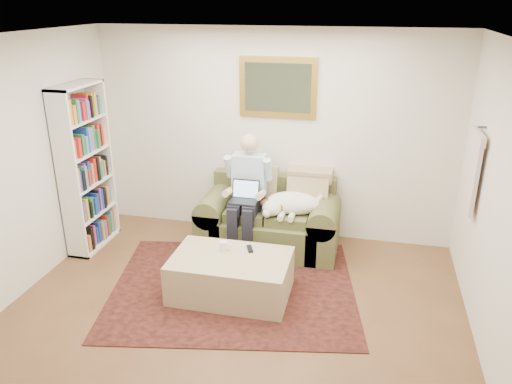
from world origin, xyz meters
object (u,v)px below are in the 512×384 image
at_px(seated_man, 246,196).
at_px(laptop, 245,195).
at_px(ottoman, 231,276).
at_px(sofa, 269,225).
at_px(coffee_mug, 224,246).
at_px(bookshelf, 85,169).
at_px(sleeping_dog, 293,203).

bearing_deg(seated_man, laptop, -90.00).
relative_size(laptop, ottoman, 0.27).
height_order(seated_man, ottoman, seated_man).
height_order(sofa, coffee_mug, sofa).
distance_m(coffee_mug, bookshelf, 2.04).
distance_m(laptop, bookshelf, 1.93).
bearing_deg(ottoman, laptop, 95.48).
distance_m(sofa, ottoman, 1.17).
bearing_deg(coffee_mug, laptop, 88.47).
height_order(seated_man, laptop, seated_man).
bearing_deg(ottoman, sofa, 82.06).
bearing_deg(laptop, seated_man, 90.00).
relative_size(sleeping_dog, coffee_mug, 6.93).
bearing_deg(laptop, coffee_mug, -91.53).
height_order(laptop, ottoman, laptop).
bearing_deg(ottoman, coffee_mug, 130.13).
bearing_deg(laptop, sofa, 41.02).
height_order(seated_man, sleeping_dog, seated_man).
xyz_separation_m(sleeping_dog, coffee_mug, (-0.58, -0.94, -0.16)).
xyz_separation_m(sofa, laptop, (-0.25, -0.22, 0.45)).
bearing_deg(sofa, coffee_mug, -104.92).
bearing_deg(ottoman, seated_man, 95.13).
distance_m(sleeping_dog, ottoman, 1.25).
bearing_deg(coffee_mug, seated_man, 88.58).
height_order(seated_man, bookshelf, bookshelf).
xyz_separation_m(sleeping_dog, bookshelf, (-2.46, -0.36, 0.36)).
xyz_separation_m(sleeping_dog, ottoman, (-0.46, -1.08, -0.42)).
distance_m(ottoman, coffee_mug, 0.32).
xyz_separation_m(seated_man, coffee_mug, (-0.02, -0.87, -0.22)).
xyz_separation_m(ottoman, bookshelf, (-1.99, 0.72, 0.78)).
distance_m(seated_man, laptop, 0.07).
bearing_deg(seated_man, bookshelf, -171.45).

